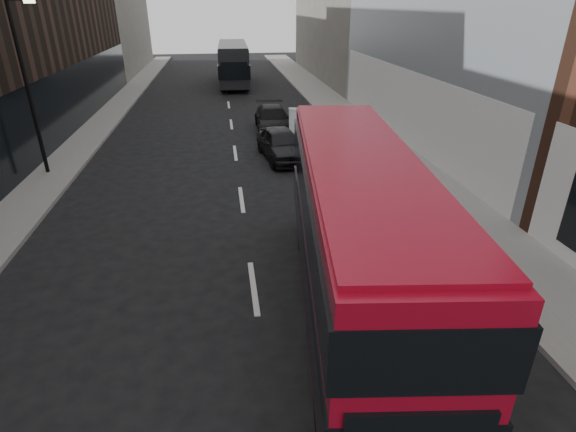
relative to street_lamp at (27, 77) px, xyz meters
name	(u,v)px	position (x,y,z in m)	size (l,w,h in m)	color
sidewalk_right	(352,123)	(15.72, 7.00, -4.11)	(3.00, 80.00, 0.15)	slate
sidewalk_left	(94,132)	(0.22, 7.00, -4.11)	(2.00, 80.00, 0.15)	slate
building_left_mid	(32,1)	(-3.28, 12.00, 2.82)	(5.00, 24.00, 14.00)	black
building_left_far	(109,7)	(-3.28, 34.00, 2.32)	(5.00, 20.00, 13.00)	#5F5B54
street_lamp	(27,77)	(0.00, 0.00, 0.00)	(1.06, 0.22, 7.00)	black
red_bus	(356,231)	(10.48, -11.44, -1.92)	(3.59, 10.28, 4.08)	maroon
grey_bus	(233,63)	(9.02, 23.33, -2.26)	(2.89, 11.17, 3.58)	black
car_a	(281,144)	(10.41, 0.81, -3.44)	(1.75, 4.34, 1.48)	black
car_b	(303,124)	(12.12, 4.30, -3.42)	(1.62, 4.64, 1.53)	gray
car_c	(273,119)	(10.62, 6.03, -3.48)	(1.97, 4.84, 1.40)	black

